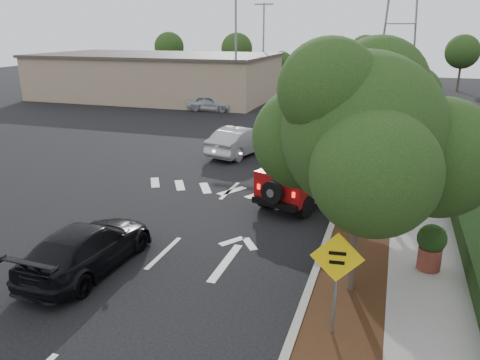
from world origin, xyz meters
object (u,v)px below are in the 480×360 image
at_px(silver_suv_ahead, 305,143).
at_px(speed_hump_sign, 336,270).
at_px(red_jeep, 307,173).
at_px(black_suv_oncoming, 87,247).

height_order(silver_suv_ahead, speed_hump_sign, speed_hump_sign).
height_order(red_jeep, black_suv_oncoming, red_jeep).
bearing_deg(silver_suv_ahead, speed_hump_sign, -60.53).
bearing_deg(silver_suv_ahead, black_suv_oncoming, -87.40).
bearing_deg(silver_suv_ahead, red_jeep, -62.35).
bearing_deg(red_jeep, black_suv_oncoming, -104.05).
bearing_deg(red_jeep, speed_hump_sign, -56.69).
bearing_deg(speed_hump_sign, black_suv_oncoming, 165.46).
xyz_separation_m(silver_suv_ahead, speed_hump_sign, (3.49, -15.06, 0.94)).
bearing_deg(red_jeep, silver_suv_ahead, 120.06).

